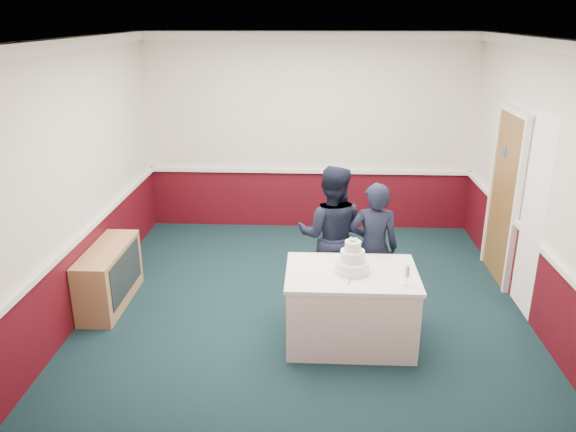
{
  "coord_description": "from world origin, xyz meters",
  "views": [
    {
      "loc": [
        0.09,
        -5.98,
        3.22
      ],
      "look_at": [
        -0.2,
        -0.1,
        1.1
      ],
      "focal_mm": 35.0,
      "sensor_mm": 36.0,
      "label": 1
    }
  ],
  "objects_px": {
    "sideboard": "(109,276)",
    "wedding_cake": "(352,262)",
    "cake_table": "(350,306)",
    "person_woman": "(373,248)",
    "champagne_flute": "(407,272)",
    "person_man": "(331,235)",
    "cake_knife": "(350,280)"
  },
  "relations": [
    {
      "from": "sideboard",
      "to": "wedding_cake",
      "type": "relative_size",
      "value": 3.3
    },
    {
      "from": "cake_table",
      "to": "person_woman",
      "type": "height_order",
      "value": "person_woman"
    },
    {
      "from": "champagne_flute",
      "to": "person_man",
      "type": "bearing_deg",
      "value": 120.47
    },
    {
      "from": "cake_table",
      "to": "person_man",
      "type": "distance_m",
      "value": 1.0
    },
    {
      "from": "cake_table",
      "to": "champagne_flute",
      "type": "distance_m",
      "value": 0.78
    },
    {
      "from": "person_man",
      "to": "person_woman",
      "type": "relative_size",
      "value": 1.09
    },
    {
      "from": "cake_table",
      "to": "person_man",
      "type": "bearing_deg",
      "value": 101.87
    },
    {
      "from": "person_man",
      "to": "champagne_flute",
      "type": "bearing_deg",
      "value": 128.17
    },
    {
      "from": "wedding_cake",
      "to": "cake_knife",
      "type": "distance_m",
      "value": 0.23
    },
    {
      "from": "sideboard",
      "to": "cake_knife",
      "type": "height_order",
      "value": "cake_knife"
    },
    {
      "from": "sideboard",
      "to": "cake_table",
      "type": "distance_m",
      "value": 2.84
    },
    {
      "from": "cake_knife",
      "to": "cake_table",
      "type": "bearing_deg",
      "value": 94.65
    },
    {
      "from": "wedding_cake",
      "to": "champagne_flute",
      "type": "relative_size",
      "value": 1.78
    },
    {
      "from": "wedding_cake",
      "to": "person_man",
      "type": "bearing_deg",
      "value": 101.87
    },
    {
      "from": "sideboard",
      "to": "person_woman",
      "type": "distance_m",
      "value": 3.07
    },
    {
      "from": "wedding_cake",
      "to": "cake_knife",
      "type": "xyz_separation_m",
      "value": [
        -0.03,
        -0.2,
        -0.11
      ]
    },
    {
      "from": "sideboard",
      "to": "wedding_cake",
      "type": "height_order",
      "value": "wedding_cake"
    },
    {
      "from": "cake_knife",
      "to": "person_woman",
      "type": "relative_size",
      "value": 0.14
    },
    {
      "from": "champagne_flute",
      "to": "sideboard",
      "type": "bearing_deg",
      "value": 163.72
    },
    {
      "from": "sideboard",
      "to": "person_man",
      "type": "distance_m",
      "value": 2.62
    },
    {
      "from": "champagne_flute",
      "to": "person_woman",
      "type": "xyz_separation_m",
      "value": [
        -0.22,
        0.98,
        -0.17
      ]
    },
    {
      "from": "person_man",
      "to": "cake_knife",
      "type": "bearing_deg",
      "value": 105.88
    },
    {
      "from": "wedding_cake",
      "to": "cake_knife",
      "type": "relative_size",
      "value": 1.65
    },
    {
      "from": "cake_table",
      "to": "wedding_cake",
      "type": "height_order",
      "value": "wedding_cake"
    },
    {
      "from": "sideboard",
      "to": "person_woman",
      "type": "height_order",
      "value": "person_woman"
    },
    {
      "from": "cake_knife",
      "to": "person_man",
      "type": "bearing_deg",
      "value": 111.38
    },
    {
      "from": "wedding_cake",
      "to": "person_man",
      "type": "distance_m",
      "value": 0.91
    },
    {
      "from": "cake_knife",
      "to": "person_man",
      "type": "xyz_separation_m",
      "value": [
        -0.16,
        1.09,
        0.03
      ]
    },
    {
      "from": "wedding_cake",
      "to": "person_woman",
      "type": "distance_m",
      "value": 0.76
    },
    {
      "from": "person_woman",
      "to": "person_man",
      "type": "bearing_deg",
      "value": -20.15
    },
    {
      "from": "person_woman",
      "to": "cake_knife",
      "type": "bearing_deg",
      "value": 72.73
    },
    {
      "from": "person_woman",
      "to": "champagne_flute",
      "type": "bearing_deg",
      "value": 104.51
    }
  ]
}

